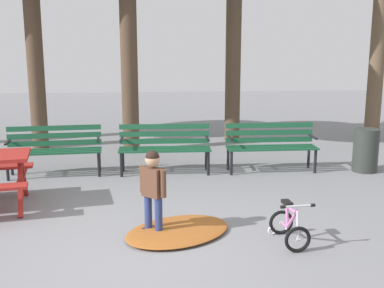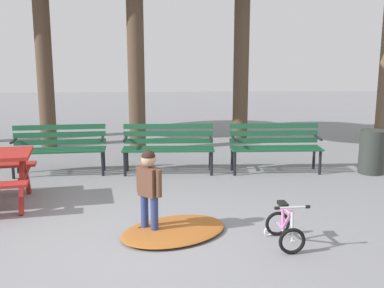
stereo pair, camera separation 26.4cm
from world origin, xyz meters
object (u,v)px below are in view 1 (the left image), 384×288
at_px(child_standing, 153,186).
at_px(kids_bicycle, 289,226).
at_px(park_bench_right, 271,143).
at_px(park_bench_left, 165,144).
at_px(trash_bin, 366,150).
at_px(park_bench_far_left, 54,146).

distance_m(child_standing, kids_bicycle, 1.64).
bearing_deg(park_bench_right, park_bench_left, 178.78).
distance_m(park_bench_left, park_bench_right, 1.90).
distance_m(park_bench_right, trash_bin, 1.70).
bearing_deg(trash_bin, child_standing, -146.01).
bearing_deg(park_bench_left, child_standing, -94.68).
bearing_deg(child_standing, park_bench_far_left, 120.78).
height_order(park_bench_left, child_standing, child_standing).
bearing_deg(trash_bin, park_bench_far_left, 177.42).
relative_size(park_bench_left, trash_bin, 2.09).
bearing_deg(park_bench_left, kids_bicycle, -67.83).
xyz_separation_m(park_bench_right, kids_bicycle, (-0.59, -3.18, -0.31)).
relative_size(park_bench_far_left, trash_bin, 2.12).
xyz_separation_m(park_bench_left, trash_bin, (3.58, -0.24, -0.12)).
distance_m(park_bench_right, child_standing, 3.50).
bearing_deg(kids_bicycle, park_bench_far_left, 134.98).
xyz_separation_m(park_bench_far_left, park_bench_left, (1.91, -0.00, 0.00)).
bearing_deg(kids_bicycle, trash_bin, 52.66).
bearing_deg(park_bench_far_left, park_bench_right, -0.67).
bearing_deg(park_bench_left, park_bench_far_left, 179.89).
xyz_separation_m(child_standing, kids_bicycle, (1.54, -0.41, -0.40)).
bearing_deg(park_bench_far_left, child_standing, -59.22).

